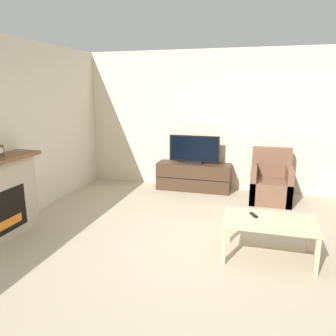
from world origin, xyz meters
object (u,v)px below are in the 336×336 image
(tv_stand, at_px, (194,177))
(remote, at_px, (254,215))
(coffee_table, at_px, (269,225))
(armchair, at_px, (270,184))
(tv, at_px, (194,151))

(tv_stand, distance_m, remote, 2.65)
(coffee_table, bearing_deg, tv_stand, 119.57)
(armchair, height_order, remote, armchair)
(tv_stand, relative_size, remote, 9.52)
(tv_stand, bearing_deg, armchair, -10.15)
(tv_stand, height_order, coffee_table, tv_stand)
(tv, height_order, armchair, tv)
(tv_stand, relative_size, armchair, 1.56)
(coffee_table, bearing_deg, tv, 119.59)
(tv, bearing_deg, coffee_table, -60.41)
(tv_stand, bearing_deg, remote, -62.93)
(armchair, relative_size, coffee_table, 0.88)
(remote, bearing_deg, coffee_table, -53.39)
(remote, bearing_deg, tv, 89.90)
(tv_stand, height_order, armchair, armchair)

